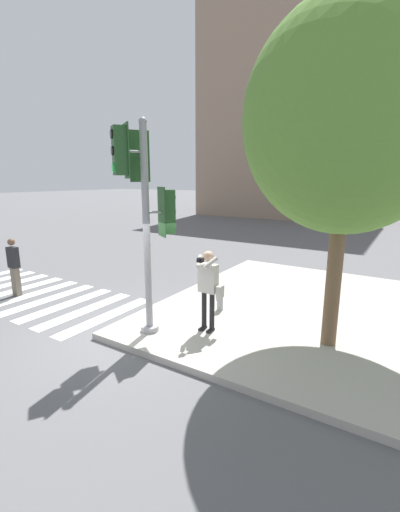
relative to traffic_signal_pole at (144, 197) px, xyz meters
name	(u,v)px	position (x,y,z in m)	size (l,w,h in m)	color
ground_plane	(126,336)	(-0.38, -0.32, -3.04)	(160.00, 160.00, 0.00)	#5B5B5E
sidewalk_corner	(327,314)	(3.12, 3.18, -2.96)	(8.00, 8.00, 0.14)	#ADA89E
crosswalk_stripes	(33,294)	(-4.74, 0.22, -3.03)	(6.70, 2.95, 0.01)	silver
traffic_signal_pole	(144,197)	(0.00, 0.00, 0.00)	(1.01, 1.15, 4.40)	#939399
person_photographer	(208,283)	(1.14, 0.66, -1.82)	(0.58, 0.54, 1.77)	black
pedestrian_distant	(14,266)	(-5.03, -0.07, -2.12)	(0.34, 0.20, 1.72)	#6B6051
street_tree	(348,119)	(3.51, 1.42, 1.37)	(3.69, 3.69, 6.30)	brown
fire_hydrant	(220,298)	(0.80, 1.81, -2.58)	(0.16, 0.22, 0.63)	#99999E
building_left	(289,107)	(-6.26, 27.18, 6.70)	(14.17, 10.00, 19.45)	gray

